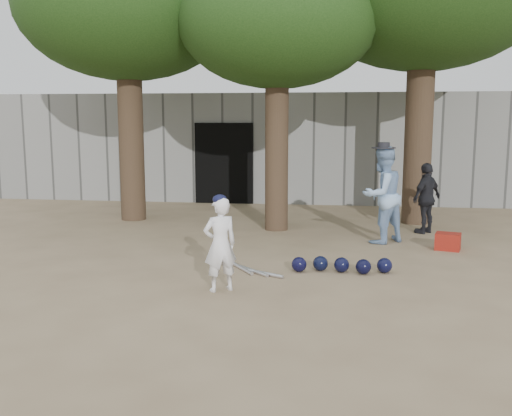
# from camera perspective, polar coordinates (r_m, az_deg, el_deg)

# --- Properties ---
(ground) EXTENTS (70.00, 70.00, 0.00)m
(ground) POSITION_cam_1_polar(r_m,az_deg,el_deg) (8.06, -5.23, -7.69)
(ground) COLOR #937C5E
(ground) RESTS_ON ground
(boy_player) EXTENTS (0.56, 0.50, 1.28)m
(boy_player) POSITION_cam_1_polar(r_m,az_deg,el_deg) (7.64, -3.61, -3.66)
(boy_player) COLOR white
(boy_player) RESTS_ON ground
(spectator_blue) EXTENTS (1.11, 1.09, 1.81)m
(spectator_blue) POSITION_cam_1_polar(r_m,az_deg,el_deg) (10.84, 12.49, 1.29)
(spectator_blue) COLOR #90B3DE
(spectator_blue) RESTS_ON ground
(spectator_dark) EXTENTS (0.82, 0.86, 1.43)m
(spectator_dark) POSITION_cam_1_polar(r_m,az_deg,el_deg) (12.02, 16.68, 0.95)
(spectator_dark) COLOR black
(spectator_dark) RESTS_ON ground
(red_bag) EXTENTS (0.49, 0.43, 0.30)m
(red_bag) POSITION_cam_1_polar(r_m,az_deg,el_deg) (10.67, 18.64, -3.19)
(red_bag) COLOR #9F1E15
(red_bag) RESTS_ON ground
(back_building) EXTENTS (16.00, 5.24, 3.00)m
(back_building) POSITION_cam_1_polar(r_m,az_deg,el_deg) (17.97, 2.08, 6.32)
(back_building) COLOR gray
(back_building) RESTS_ON ground
(helmet_row) EXTENTS (1.51, 0.35, 0.23)m
(helmet_row) POSITION_cam_1_polar(r_m,az_deg,el_deg) (8.75, 8.56, -5.66)
(helmet_row) COLOR black
(helmet_row) RESTS_ON ground
(bat_pile) EXTENTS (0.91, 0.76, 0.06)m
(bat_pile) POSITION_cam_1_polar(r_m,az_deg,el_deg) (8.67, -0.36, -6.28)
(bat_pile) COLOR silver
(bat_pile) RESTS_ON ground
(tree_row) EXTENTS (11.40, 5.80, 6.69)m
(tree_row) POSITION_cam_1_polar(r_m,az_deg,el_deg) (12.81, 3.22, 19.61)
(tree_row) COLOR brown
(tree_row) RESTS_ON ground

